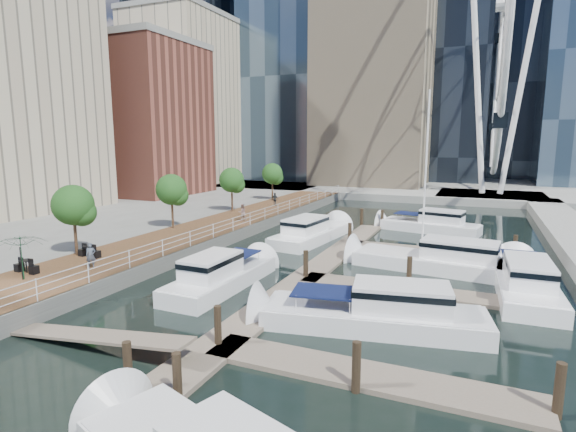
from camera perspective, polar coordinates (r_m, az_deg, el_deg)
The scene contains 15 objects.
ground at distance 22.38m, azimuth -12.75°, elevation -12.61°, with size 520.00×520.00×0.00m, color black.
boardwalk at distance 39.01m, azimuth -10.66°, elevation -2.24°, with size 6.00×60.00×1.00m, color brown.
seawall at distance 37.45m, azimuth -6.83°, elevation -2.63°, with size 0.25×60.00×1.00m, color #595954.
land_far at distance 119.59m, azimuth 17.21°, elevation 5.35°, with size 200.00×114.00×1.00m, color gray.
pier at distance 69.15m, azimuth 24.33°, elevation 2.17°, with size 14.00×12.00×1.00m, color gray.
railing at distance 37.30m, azimuth -7.00°, elevation -1.08°, with size 0.10×60.00×1.05m, color white, non-canonical shape.
floating_docks at distance 28.15m, azimuth 13.29°, elevation -6.94°, with size 16.00×34.00×2.60m.
midrise_condos at distance 63.46m, azimuth -24.05°, elevation 13.31°, with size 19.00×67.00×28.00m.
ferris_wheel at distance 70.91m, azimuth 25.85°, elevation 22.98°, with size 5.80×45.60×47.80m.
street_trees at distance 39.02m, azimuth -14.58°, elevation 3.26°, with size 2.60×42.60×4.60m.
yacht_foreground at distance 21.24m, azimuth 10.74°, elevation -13.79°, with size 2.92×10.88×2.15m, color white, non-canonical shape.
pedestrian_near at distance 28.59m, azimuth -23.77°, elevation -4.63°, with size 0.55×0.36×1.51m, color #4A5362.
pedestrian_mid at distance 41.82m, azimuth -5.84°, elevation 0.46°, with size 0.76×0.59×1.57m, color gray.
pedestrian_far at distance 51.35m, azimuth -1.65°, elevation 2.14°, with size 0.87×0.36×1.49m, color #2D3339.
moored_yachts at distance 30.30m, azimuth 14.84°, elevation -6.78°, with size 19.22×39.97×11.50m.
Camera 1 is at (12.36, -16.69, 8.35)m, focal length 28.00 mm.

